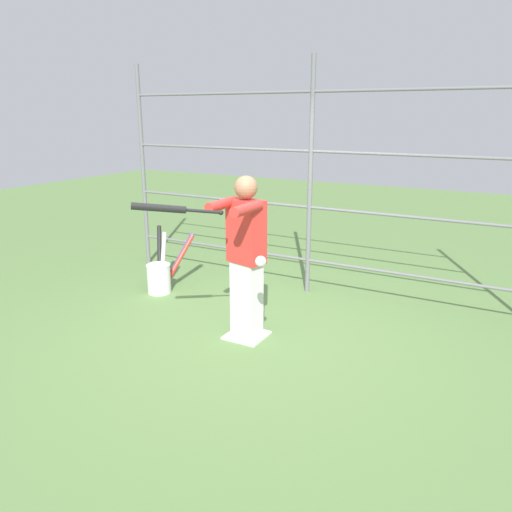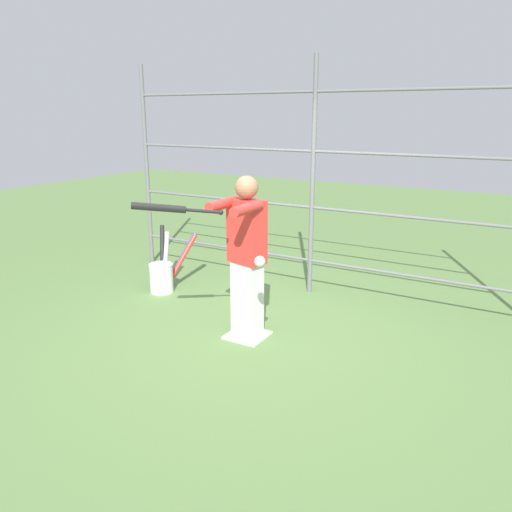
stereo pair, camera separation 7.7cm
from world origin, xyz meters
name	(u,v)px [view 2 (the right image)]	position (x,y,z in m)	size (l,w,h in m)	color
ground_plane	(247,336)	(0.00, 0.00, 0.00)	(24.00, 24.00, 0.00)	#608447
home_plate	(247,335)	(0.00, 0.00, 0.01)	(0.40, 0.40, 0.02)	white
fence_backstop	(313,180)	(0.00, -1.60, 1.48)	(5.52, 0.06, 2.96)	slate
batter	(246,253)	(0.00, 0.02, 0.92)	(0.43, 0.65, 1.70)	silver
baseball_bat_swinging	(167,208)	(0.35, 0.79, 1.47)	(0.63, 0.59, 0.15)	black
softball_in_flight	(260,261)	(-0.49, 0.60, 1.06)	(0.10, 0.10, 0.10)	white
bat_bucket	(164,273)	(1.69, -0.67, 0.24)	(0.56, 0.79, 0.79)	white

